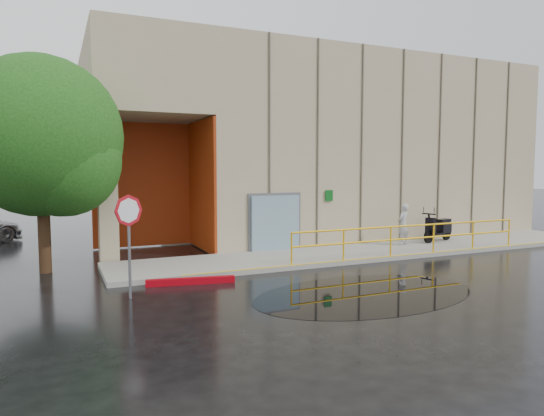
{
  "coord_description": "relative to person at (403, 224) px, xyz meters",
  "views": [
    {
      "loc": [
        -7.15,
        -10.21,
        3.16
      ],
      "look_at": [
        -1.23,
        3.0,
        1.96
      ],
      "focal_mm": 32.0,
      "sensor_mm": 36.0,
      "label": 1
    }
  ],
  "objects": [
    {
      "name": "red_curb",
      "position": [
        -9.11,
        -2.34,
        -0.87
      ],
      "size": [
        2.39,
        0.62,
        0.18
      ],
      "primitive_type": "cube",
      "rotation": [
        0.0,
        0.0,
        -0.18
      ],
      "color": "#99020C",
      "rests_on": "ground"
    },
    {
      "name": "guardrail",
      "position": [
        -0.99,
        -1.72,
        -0.28
      ],
      "size": [
        9.56,
        0.06,
        1.03
      ],
      "color": "#F3B20C",
      "rests_on": "sidewalk"
    },
    {
      "name": "person",
      "position": [
        0.0,
        0.0,
        0.0
      ],
      "size": [
        0.7,
        0.6,
        1.63
      ],
      "primitive_type": "imported",
      "rotation": [
        0.0,
        0.0,
        3.58
      ],
      "color": "#A8A7AC",
      "rests_on": "sidewalk"
    },
    {
      "name": "stop_sign",
      "position": [
        -10.81,
        -3.18,
        0.89
      ],
      "size": [
        0.7,
        0.38,
        2.53
      ],
      "rotation": [
        0.0,
        0.0,
        0.08
      ],
      "color": "slate",
      "rests_on": "ground"
    },
    {
      "name": "tree_near",
      "position": [
        -12.59,
        0.84,
        2.95
      ],
      "size": [
        4.78,
        4.78,
        6.49
      ],
      "rotation": [
        0.0,
        0.0,
        0.04
      ],
      "color": "#311C10",
      "rests_on": "ground"
    },
    {
      "name": "sidewalk",
      "position": [
        -1.24,
        -0.37,
        -0.89
      ],
      "size": [
        20.0,
        3.0,
        0.15
      ],
      "primitive_type": "cube",
      "color": "gray",
      "rests_on": "ground"
    },
    {
      "name": "scooter",
      "position": [
        1.92,
        0.14,
        0.02
      ],
      "size": [
        1.92,
        1.08,
        1.45
      ],
      "rotation": [
        0.0,
        0.0,
        0.28
      ],
      "color": "black",
      "rests_on": "sidewalk"
    },
    {
      "name": "building",
      "position": [
        -0.14,
        6.11,
        3.24
      ],
      "size": [
        20.0,
        10.17,
        8.0
      ],
      "color": "tan",
      "rests_on": "ground"
    },
    {
      "name": "puddle",
      "position": [
        -5.35,
        -5.14,
        -0.96
      ],
      "size": [
        6.28,
        4.08,
        0.01
      ],
      "primitive_type": "cube",
      "rotation": [
        0.0,
        0.0,
        0.06
      ],
      "color": "black",
      "rests_on": "ground"
    },
    {
      "name": "ground",
      "position": [
        -5.24,
        -4.87,
        -0.96
      ],
      "size": [
        120.0,
        120.0,
        0.0
      ],
      "primitive_type": "plane",
      "color": "black",
      "rests_on": "ground"
    }
  ]
}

